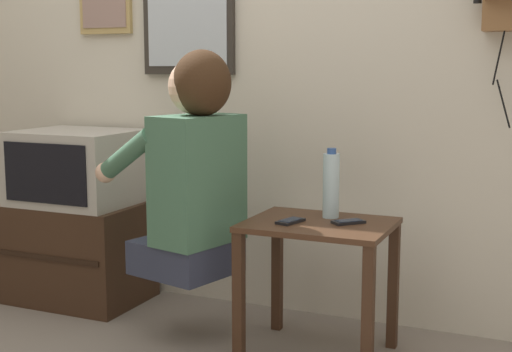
# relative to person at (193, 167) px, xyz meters

# --- Properties ---
(wall_back) EXTENTS (6.80, 0.05, 2.55)m
(wall_back) POSITION_rel_person_xyz_m (-0.00, 0.55, 0.54)
(wall_back) COLOR beige
(wall_back) RESTS_ON ground_plane
(side_table) EXTENTS (0.56, 0.44, 0.54)m
(side_table) POSITION_rel_person_xyz_m (0.52, 0.07, -0.31)
(side_table) COLOR #422819
(side_table) RESTS_ON ground_plane
(person) EXTENTS (0.62, 0.49, 0.92)m
(person) POSITION_rel_person_xyz_m (0.00, 0.00, 0.00)
(person) COLOR #2D3347
(person) RESTS_ON ground_plane
(tv_stand) EXTENTS (0.66, 0.46, 0.48)m
(tv_stand) POSITION_rel_person_xyz_m (-0.80, 0.25, -0.49)
(tv_stand) COLOR #382316
(tv_stand) RESTS_ON ground_plane
(television) EXTENTS (0.56, 0.47, 0.35)m
(television) POSITION_rel_person_xyz_m (-0.78, 0.26, -0.08)
(television) COLOR #ADA89E
(television) RESTS_ON tv_stand
(cell_phone_held) EXTENTS (0.09, 0.13, 0.01)m
(cell_phone_held) POSITION_rel_person_xyz_m (0.42, 0.01, -0.19)
(cell_phone_held) COLOR black
(cell_phone_held) RESTS_ON side_table
(cell_phone_spare) EXTENTS (0.13, 0.13, 0.01)m
(cell_phone_spare) POSITION_rel_person_xyz_m (0.63, 0.09, -0.19)
(cell_phone_spare) COLOR black
(cell_phone_spare) RESTS_ON side_table
(water_bottle) EXTENTS (0.07, 0.07, 0.28)m
(water_bottle) POSITION_rel_person_xyz_m (0.53, 0.17, -0.06)
(water_bottle) COLOR silver
(water_bottle) RESTS_ON side_table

